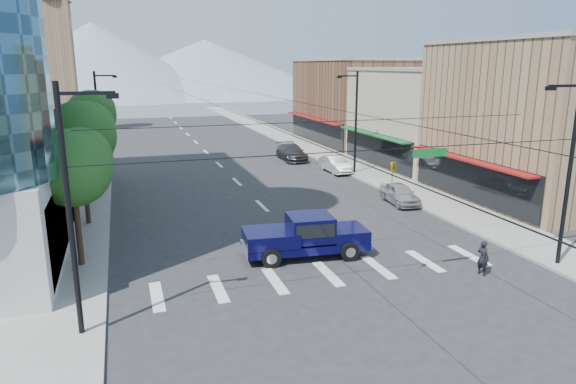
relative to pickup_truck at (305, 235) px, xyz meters
name	(u,v)px	position (x,y,z in m)	size (l,w,h in m)	color
ground	(345,286)	(0.45, -4.00, -1.12)	(160.00, 160.00, 0.00)	#28282B
sidewalk_left	(93,154)	(-11.55, 36.00, -1.05)	(4.00, 120.00, 0.15)	gray
sidewalk_right	(300,144)	(12.45, 36.00, -1.05)	(4.00, 120.00, 0.15)	gray
shop_near	(546,123)	(20.45, 6.00, 4.38)	(12.00, 14.00, 11.00)	#8C6B4C
shop_mid	(433,118)	(20.45, 20.00, 3.38)	(12.00, 14.00, 9.00)	tan
shop_far	(361,102)	(20.45, 36.00, 3.88)	(12.00, 18.00, 10.00)	brown
clock_tower	(59,57)	(-16.05, 58.00, 9.52)	(4.80, 4.80, 20.40)	#8C6B4C
mountain_left	(94,60)	(-14.55, 146.00, 9.88)	(80.00, 80.00, 22.00)	gray
mountain_right	(205,67)	(20.45, 156.00, 7.88)	(90.00, 90.00, 18.00)	gray
tree_near	(75,165)	(-10.62, 2.10, 3.87)	(3.65, 3.64, 6.71)	black
tree_midnear	(83,134)	(-10.62, 9.10, 4.47)	(4.09, 4.09, 7.52)	black
tree_midfar	(89,130)	(-10.62, 16.10, 3.87)	(3.65, 3.64, 6.71)	black
tree_far	(93,113)	(-10.62, 23.10, 4.47)	(4.09, 4.09, 7.52)	black
signal_rig	(363,189)	(0.64, -5.00, 3.52)	(21.80, 0.20, 9.00)	black
lamp_pole_nw	(100,117)	(-10.21, 26.00, 3.82)	(2.00, 0.25, 9.00)	black
lamp_pole_ne	(355,119)	(11.12, 18.00, 3.82)	(2.00, 0.25, 9.00)	black
pickup_truck	(305,235)	(0.00, 0.00, 0.00)	(6.55, 2.93, 2.16)	#080734
pedestrian	(483,258)	(7.03, -4.77, -0.30)	(0.60, 0.39, 1.65)	black
parked_car_near	(400,194)	(9.85, 7.62, -0.41)	(1.69, 4.19, 1.43)	#A8A7AC
parked_car_mid	(335,164)	(9.85, 19.10, -0.39)	(1.55, 4.45, 1.47)	silver
parked_car_far	(292,152)	(8.05, 26.26, -0.32)	(2.25, 5.52, 1.60)	#353437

